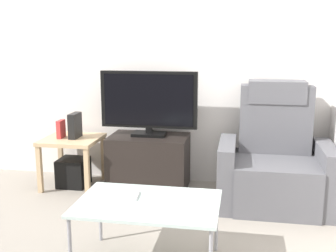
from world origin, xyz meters
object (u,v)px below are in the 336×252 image
Objects in this scene: book_upright at (61,129)px; cell_phone at (133,196)px; coffee_table at (148,206)px; tv_stand at (149,162)px; recliner_armchair at (275,163)px; game_console at (75,125)px; subwoofer_box at (73,172)px; side_table at (72,146)px; television at (149,102)px.

cell_phone is at bearing -49.69° from book_upright.
tv_stand is at bearing 102.59° from coffee_table.
game_console is (-1.91, 0.12, 0.24)m from recliner_armchair.
coffee_table is (0.32, -1.42, 0.15)m from tv_stand.
cell_phone is at bearing 149.49° from coffee_table.
tv_stand is 4.32× the size of book_upright.
book_upright is 1.64m from cell_phone.
subwoofer_box is 1.58× the size of book_upright.
book_upright is at bearing -168.69° from side_table.
game_console is (0.04, 0.01, 0.48)m from subwoofer_box.
tv_stand is 0.77m from subwoofer_box.
television is at bearing 102.43° from coffee_table.
subwoofer_box is at bearing -173.83° from tv_stand.
tv_stand is 0.59m from television.
game_console is 1.58m from cell_phone.
cell_phone is at bearing -81.69° from television.
recliner_armchair is (1.19, -0.21, -0.48)m from television.
subwoofer_box is at bearing -172.41° from television.
cell_phone is (0.96, -1.27, 0.30)m from subwoofer_box.
subwoofer_box is 1.86× the size of cell_phone.
recliner_armchair is at bearing -3.17° from side_table.
subwoofer_box is 0.31× the size of coffee_table.
coffee_table is at bearing -35.91° from cell_phone.
television is 3.38× the size of subwoofer_box.
tv_stand is 1.37m from cell_phone.
tv_stand is at bearing 93.03° from cell_phone.
television reaches higher than book_upright.
side_table is 0.27m from subwoofer_box.
recliner_armchair reaches higher than subwoofer_box.
television is at bearing 7.17° from game_console.
television is 3.84× the size of game_console.
cell_phone is at bearing -137.93° from recliner_armchair.
recliner_armchair reaches higher than game_console.
game_console is (0.14, 0.03, 0.03)m from book_upright.
cell_phone reaches higher than coffee_table.
coffee_table is at bearing -77.41° from tv_stand.
subwoofer_box is (-0.00, 0.00, -0.27)m from side_table.
tv_stand is 1.46m from coffee_table.
tv_stand is 1.41× the size of side_table.
game_console is 0.27× the size of coffee_table.
recliner_armchair is 1.51m from coffee_table.
television is at bearing 8.03° from book_upright.
recliner_armchair is at bearing 44.13° from cell_phone.
game_console is at bearing -172.83° from television.
game_console is (-0.72, -0.07, 0.35)m from tv_stand.
side_table is at bearing 0.00° from subwoofer_box.
book_upright reaches higher than coffee_table.
cell_phone is at bearing -52.91° from subwoofer_box.
coffee_table is at bearing -132.84° from recliner_armchair.
subwoofer_box is at bearing -164.05° from game_console.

